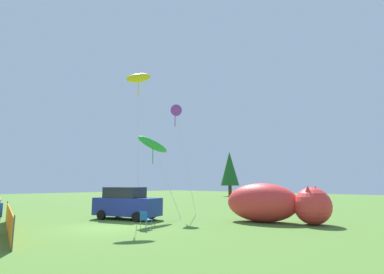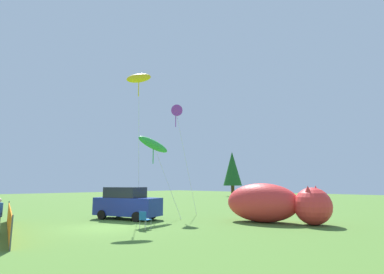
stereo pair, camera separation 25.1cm
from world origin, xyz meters
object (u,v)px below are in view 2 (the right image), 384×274
at_px(inflatable_cat, 274,204).
at_px(folding_chair, 144,218).
at_px(kite_yellow_hero, 139,79).
at_px(parked_car, 127,203).
at_px(kite_purple_delta, 176,111).
at_px(kite_green_fish, 153,145).

bearing_deg(inflatable_cat, folding_chair, -133.26).
height_order(inflatable_cat, kite_yellow_hero, kite_yellow_hero).
distance_m(folding_chair, kite_yellow_hero, 9.90).
distance_m(parked_car, folding_chair, 4.76).
bearing_deg(kite_yellow_hero, kite_purple_delta, 96.32).
distance_m(inflatable_cat, kite_green_fish, 8.71).
height_order(folding_chair, inflatable_cat, inflatable_cat).
bearing_deg(kite_green_fish, parked_car, -122.89).
xyz_separation_m(parked_car, kite_yellow_hero, (0.53, 0.30, 8.43)).
height_order(folding_chair, kite_green_fish, kite_green_fish).
xyz_separation_m(kite_green_fish, kite_yellow_hero, (-0.36, -1.09, 4.53)).
xyz_separation_m(inflatable_cat, kite_yellow_hero, (-7.18, -4.91, 8.37)).
bearing_deg(kite_yellow_hero, kite_green_fish, 71.70).
height_order(inflatable_cat, kite_green_fish, kite_green_fish).
bearing_deg(parked_car, inflatable_cat, 14.49).
bearing_deg(inflatable_cat, kite_yellow_hero, -163.45).
bearing_deg(folding_chair, kite_yellow_hero, 48.25).
distance_m(parked_car, kite_green_fish, 4.23).
bearing_deg(inflatable_cat, kite_green_fish, -168.54).
bearing_deg(kite_green_fish, inflatable_cat, 29.31).
height_order(parked_car, inflatable_cat, inflatable_cat).
distance_m(inflatable_cat, kite_purple_delta, 10.28).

